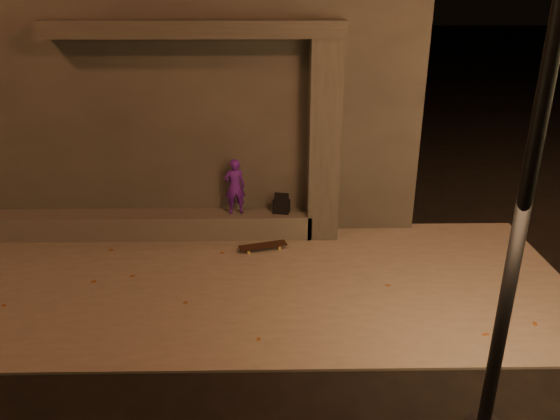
{
  "coord_description": "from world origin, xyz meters",
  "views": [
    {
      "loc": [
        0.75,
        -5.68,
        4.47
      ],
      "look_at": [
        0.89,
        2.0,
        1.27
      ],
      "focal_mm": 35.0,
      "sensor_mm": 36.0,
      "label": 1
    }
  ],
  "objects_px": {
    "skateboarder": "(235,186)",
    "street_lamp_0": "(549,69)",
    "backpack": "(281,205)",
    "column": "(324,143)",
    "skateboard": "(263,246)"
  },
  "relations": [
    {
      "from": "skateboarder",
      "to": "street_lamp_0",
      "type": "relative_size",
      "value": 0.16
    },
    {
      "from": "backpack",
      "to": "column",
      "type": "bearing_deg",
      "value": 12.4
    },
    {
      "from": "backpack",
      "to": "skateboard",
      "type": "xyz_separation_m",
      "value": [
        -0.34,
        -0.65,
        -0.52
      ]
    },
    {
      "from": "street_lamp_0",
      "to": "skateboard",
      "type": "bearing_deg",
      "value": 119.64
    },
    {
      "from": "column",
      "to": "skateboarder",
      "type": "distance_m",
      "value": 1.81
    },
    {
      "from": "skateboard",
      "to": "street_lamp_0",
      "type": "height_order",
      "value": "street_lamp_0"
    },
    {
      "from": "skateboarder",
      "to": "street_lamp_0",
      "type": "height_order",
      "value": "street_lamp_0"
    },
    {
      "from": "skateboard",
      "to": "street_lamp_0",
      "type": "bearing_deg",
      "value": -76.63
    },
    {
      "from": "street_lamp_0",
      "to": "backpack",
      "type": "bearing_deg",
      "value": 112.97
    },
    {
      "from": "skateboarder",
      "to": "backpack",
      "type": "distance_m",
      "value": 0.94
    },
    {
      "from": "street_lamp_0",
      "to": "skateboarder",
      "type": "bearing_deg",
      "value": 120.88
    },
    {
      "from": "skateboarder",
      "to": "backpack",
      "type": "height_order",
      "value": "skateboarder"
    },
    {
      "from": "column",
      "to": "backpack",
      "type": "xyz_separation_m",
      "value": [
        -0.76,
        0.0,
        -1.21
      ]
    },
    {
      "from": "skateboarder",
      "to": "column",
      "type": "bearing_deg",
      "value": 168.45
    },
    {
      "from": "column",
      "to": "skateboard",
      "type": "bearing_deg",
      "value": -149.44
    }
  ]
}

